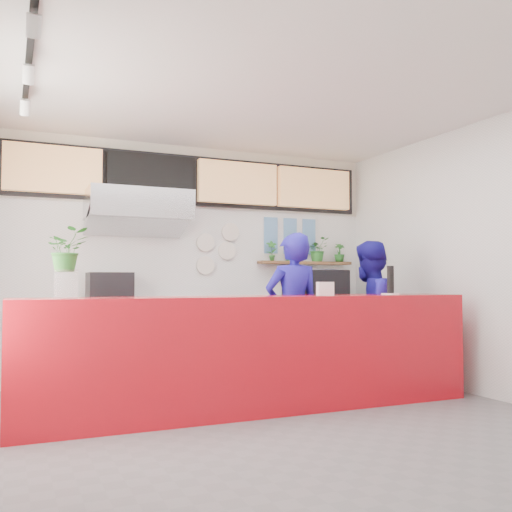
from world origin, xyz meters
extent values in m
plane|color=slate|center=(0.00, 0.00, 0.00)|extent=(5.00, 5.00, 0.00)
plane|color=silver|center=(0.00, 0.00, 3.00)|extent=(5.00, 5.00, 0.00)
plane|color=white|center=(0.00, 2.50, 1.50)|extent=(5.00, 0.00, 5.00)
plane|color=white|center=(2.50, 0.00, 1.50)|extent=(0.00, 5.00, 5.00)
cube|color=red|center=(0.00, 0.40, 0.55)|extent=(4.50, 0.60, 1.10)
cube|color=beige|center=(0.00, 2.49, 2.60)|extent=(5.00, 0.02, 0.80)
cube|color=#B2B5BA|center=(-0.80, 2.20, 0.45)|extent=(1.80, 0.60, 0.90)
cube|color=black|center=(-1.12, 2.20, 1.12)|extent=(0.50, 0.50, 0.45)
cube|color=#B2B5BA|center=(-0.80, 2.15, 2.15)|extent=(1.20, 0.70, 0.35)
cube|color=#B2B5BA|center=(-0.80, 2.15, 1.95)|extent=(1.20, 0.69, 0.31)
cube|color=#B2B5BA|center=(1.50, 2.20, 0.45)|extent=(1.80, 0.60, 0.90)
cube|color=black|center=(1.64, 2.20, 1.15)|extent=(0.81, 0.60, 0.49)
cube|color=#B8BAC0|center=(1.64, 2.20, 1.38)|extent=(0.71, 0.57, 0.06)
cube|color=brown|center=(1.60, 2.40, 1.50)|extent=(1.40, 0.18, 0.04)
cube|color=tan|center=(-1.75, 2.38, 2.55)|extent=(1.10, 0.10, 0.55)
cube|color=black|center=(-0.59, 2.38, 2.55)|extent=(1.10, 0.10, 0.55)
cube|color=tan|center=(0.57, 2.38, 2.55)|extent=(1.10, 0.10, 0.55)
cube|color=tan|center=(1.73, 2.38, 2.55)|extent=(1.10, 0.10, 0.55)
cube|color=black|center=(0.00, 2.46, 2.55)|extent=(4.80, 0.04, 0.65)
cube|color=black|center=(-2.10, 0.00, 2.94)|extent=(0.05, 2.40, 0.04)
cylinder|color=silver|center=(0.15, 2.47, 1.75)|extent=(0.24, 0.03, 0.24)
cylinder|color=silver|center=(0.45, 2.47, 1.65)|extent=(0.24, 0.03, 0.24)
cylinder|color=silver|center=(0.15, 2.47, 1.45)|extent=(0.24, 0.03, 0.24)
cylinder|color=silver|center=(0.50, 2.47, 1.90)|extent=(0.24, 0.03, 0.24)
cube|color=#598CBF|center=(1.10, 2.48, 2.00)|extent=(0.20, 0.02, 0.25)
cube|color=#598CBF|center=(1.40, 2.48, 2.00)|extent=(0.20, 0.02, 0.25)
cube|color=#598CBF|center=(1.70, 2.48, 2.00)|extent=(0.20, 0.02, 0.25)
cube|color=#598CBF|center=(1.10, 2.48, 1.75)|extent=(0.20, 0.02, 0.25)
cube|color=#598CBF|center=(1.40, 2.48, 1.75)|extent=(0.20, 0.02, 0.25)
cube|color=#598CBF|center=(1.70, 2.48, 1.75)|extent=(0.20, 0.02, 0.25)
imported|color=#1B1591|center=(0.65, 0.95, 0.89)|extent=(0.65, 0.44, 1.77)
imported|color=#1B1591|center=(1.65, 0.95, 0.86)|extent=(1.04, 0.95, 1.71)
imported|color=#266924|center=(1.08, 2.40, 1.66)|extent=(0.16, 0.13, 0.28)
imported|color=#266924|center=(1.37, 2.40, 1.68)|extent=(0.21, 0.19, 0.32)
imported|color=#266924|center=(1.79, 2.40, 1.69)|extent=(0.36, 0.33, 0.34)
imported|color=#266924|center=(2.15, 2.40, 1.65)|extent=(0.18, 0.17, 0.27)
cylinder|color=white|center=(-1.77, 0.38, 1.22)|extent=(0.25, 0.25, 0.24)
imported|color=#266924|center=(-1.77, 0.38, 1.51)|extent=(0.39, 0.36, 0.37)
cube|color=white|center=(0.71, 0.36, 1.17)|extent=(0.17, 0.12, 0.14)
cylinder|color=white|center=(1.53, 0.39, 1.11)|extent=(0.22, 0.22, 0.01)
cylinder|color=black|center=(1.53, 0.39, 1.26)|extent=(0.08, 0.08, 0.29)
camera|label=1|loc=(-2.22, -4.61, 1.24)|focal=40.00mm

